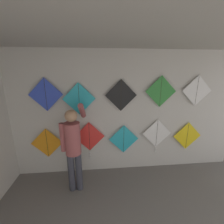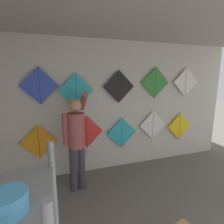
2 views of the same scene
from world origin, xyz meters
name	(u,v)px [view 2 (image 2 of 2)]	position (x,y,z in m)	size (l,w,h in m)	color
back_panel	(118,107)	(0.00, 4.21, 1.40)	(5.61, 0.06, 2.80)	beige
shopkeeper	(76,137)	(-1.01, 3.60, 1.02)	(0.46, 0.63, 1.80)	#383842
kite_0	(39,142)	(-1.67, 4.12, 0.80)	(0.69, 0.01, 0.69)	orange
kite_1	(87,133)	(-0.73, 4.12, 0.89)	(0.69, 0.04, 0.90)	red
kite_2	(122,133)	(0.06, 4.12, 0.82)	(0.69, 0.01, 0.69)	#28B2C6
kite_3	(153,126)	(0.85, 4.12, 0.91)	(0.69, 0.04, 0.83)	white
kite_4	(180,126)	(1.63, 4.12, 0.83)	(0.69, 0.01, 0.69)	yellow
kite_5	(39,86)	(-1.58, 4.12, 1.89)	(0.69, 0.01, 0.69)	blue
kite_6	(76,90)	(-0.91, 4.12, 1.79)	(0.69, 0.01, 0.69)	#28B2C6
kite_7	(119,87)	(-0.02, 4.12, 1.85)	(0.69, 0.01, 0.69)	black
kite_8	(155,83)	(0.86, 4.12, 1.92)	(0.69, 0.01, 0.69)	#338C38
kite_9	(186,82)	(1.70, 4.12, 1.93)	(0.69, 0.01, 0.69)	white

